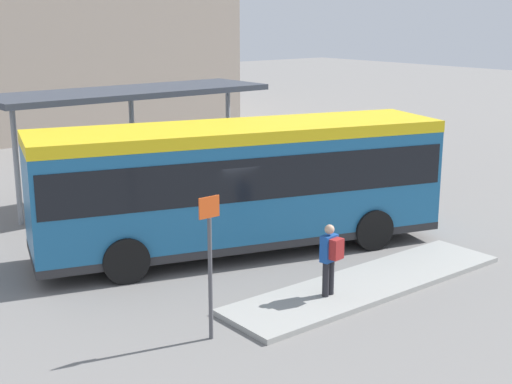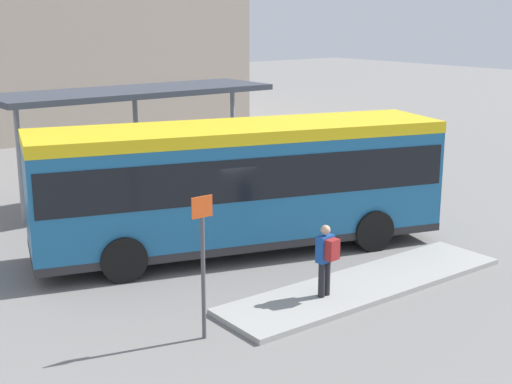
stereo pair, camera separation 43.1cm
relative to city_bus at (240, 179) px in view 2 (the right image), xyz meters
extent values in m
plane|color=slate|center=(-0.01, 0.00, -1.92)|extent=(120.00, 120.00, 0.00)
cube|color=#9E9E99|center=(0.74, -3.84, -1.86)|extent=(7.44, 1.80, 0.12)
cube|color=#1E6093|center=(-0.01, 0.00, -0.09)|extent=(10.77, 5.48, 2.96)
cube|color=yellow|center=(-0.01, 0.00, 1.23)|extent=(10.79, 5.50, 0.30)
cube|color=black|center=(-0.01, 0.00, 0.26)|extent=(10.58, 5.45, 1.03)
cube|color=black|center=(4.99, -1.51, 0.26)|extent=(0.76, 2.27, 1.14)
cube|color=#28282B|center=(-0.01, 0.00, -1.47)|extent=(10.78, 5.49, 0.20)
cylinder|color=black|center=(3.46, 0.23, -1.38)|extent=(1.12, 0.58, 1.09)
cylinder|color=black|center=(2.74, -2.11, -1.38)|extent=(1.12, 0.58, 1.09)
cylinder|color=black|center=(-2.76, 2.12, -1.38)|extent=(1.12, 0.58, 1.09)
cylinder|color=black|center=(-3.47, -0.23, -1.38)|extent=(1.12, 0.58, 1.09)
cylinder|color=#232328|center=(-0.66, -3.87, -1.41)|extent=(0.15, 0.15, 0.78)
cylinder|color=#232328|center=(-0.48, -3.85, -1.41)|extent=(0.15, 0.15, 0.78)
cube|color=#194799|center=(-0.57, -3.86, -0.74)|extent=(0.41, 0.26, 0.58)
cube|color=maroon|center=(-0.54, -4.06, -0.71)|extent=(0.31, 0.23, 0.44)
sphere|color=tan|center=(-0.57, -3.86, -0.32)|extent=(0.21, 0.21, 0.21)
torus|color=black|center=(9.43, 1.66, -1.55)|extent=(0.14, 0.76, 0.76)
torus|color=black|center=(9.56, 2.69, -1.55)|extent=(0.14, 0.76, 0.76)
cylinder|color=orange|center=(9.50, 2.17, -1.30)|extent=(0.13, 0.81, 0.04)
cylinder|color=orange|center=(9.52, 2.36, -1.36)|extent=(0.04, 0.04, 0.37)
cube|color=black|center=(9.52, 2.36, -1.17)|extent=(0.09, 0.19, 0.04)
cylinder|color=orange|center=(9.45, 1.76, -1.21)|extent=(0.48, 0.09, 0.03)
torus|color=black|center=(9.72, 3.52, -1.57)|extent=(0.14, 0.72, 0.72)
torus|color=black|center=(9.59, 2.54, -1.57)|extent=(0.14, 0.72, 0.72)
cylinder|color=#287F3D|center=(9.65, 3.03, -1.33)|extent=(0.13, 0.77, 0.04)
cylinder|color=#287F3D|center=(9.63, 2.86, -1.39)|extent=(0.04, 0.04, 0.36)
cube|color=black|center=(9.63, 2.86, -1.21)|extent=(0.09, 0.19, 0.04)
cylinder|color=#287F3D|center=(9.70, 3.42, -1.24)|extent=(0.48, 0.09, 0.03)
torus|color=black|center=(9.76, 4.36, -1.58)|extent=(0.12, 0.70, 0.70)
torus|color=black|center=(9.65, 3.42, -1.58)|extent=(0.12, 0.70, 0.70)
cylinder|color=gold|center=(9.71, 3.89, -1.35)|extent=(0.12, 0.73, 0.04)
cylinder|color=gold|center=(9.69, 3.72, -1.41)|extent=(0.04, 0.04, 0.34)
cube|color=black|center=(9.69, 3.72, -1.24)|extent=(0.09, 0.19, 0.04)
cylinder|color=gold|center=(9.75, 4.27, -1.27)|extent=(0.48, 0.09, 0.03)
cube|color=#383D47|center=(0.14, 5.87, 1.71)|extent=(8.90, 2.82, 0.18)
cylinder|color=gray|center=(-3.65, 5.87, -0.15)|extent=(0.16, 0.16, 3.54)
cylinder|color=gray|center=(3.92, 5.87, -0.15)|extent=(0.16, 0.16, 3.54)
cylinder|color=gray|center=(0.14, 5.87, -0.15)|extent=(0.16, 0.16, 3.54)
cylinder|color=slate|center=(1.11, 3.63, -1.63)|extent=(0.79, 0.79, 0.59)
sphere|color=#235B28|center=(1.11, 3.63, -1.00)|extent=(0.91, 0.91, 0.91)
cylinder|color=#4C4C51|center=(-3.62, -3.83, -0.72)|extent=(0.08, 0.08, 2.40)
cube|color=#D84C19|center=(-3.62, -3.83, 0.68)|extent=(0.44, 0.03, 0.40)
cube|color=gray|center=(2.54, 25.52, 3.13)|extent=(22.52, 14.64, 10.10)
camera|label=1|loc=(-10.72, -14.16, 4.11)|focal=50.00mm
camera|label=2|loc=(-10.38, -14.42, 4.11)|focal=50.00mm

